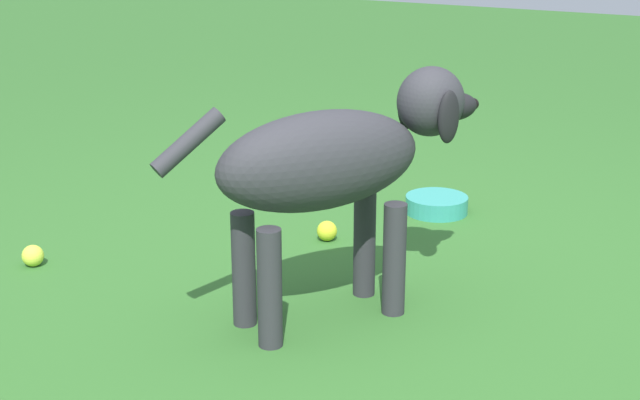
{
  "coord_description": "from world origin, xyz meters",
  "views": [
    {
      "loc": [
        -0.98,
        2.01,
        1.08
      ],
      "look_at": [
        0.11,
        0.02,
        0.33
      ],
      "focal_mm": 52.39,
      "sensor_mm": 36.0,
      "label": 1
    }
  ],
  "objects_px": {
    "tennis_ball_1": "(33,256)",
    "dog": "(339,162)",
    "water_bowl": "(437,204)",
    "tennis_ball_0": "(327,231)"
  },
  "relations": [
    {
      "from": "dog",
      "to": "water_bowl",
      "type": "bearing_deg",
      "value": 35.58
    },
    {
      "from": "dog",
      "to": "tennis_ball_0",
      "type": "bearing_deg",
      "value": 61.83
    },
    {
      "from": "tennis_ball_0",
      "to": "tennis_ball_1",
      "type": "height_order",
      "value": "same"
    },
    {
      "from": "tennis_ball_0",
      "to": "water_bowl",
      "type": "distance_m",
      "value": 0.48
    },
    {
      "from": "tennis_ball_1",
      "to": "water_bowl",
      "type": "xyz_separation_m",
      "value": [
        -0.89,
        -1.05,
        -0.0
      ]
    },
    {
      "from": "dog",
      "to": "tennis_ball_1",
      "type": "distance_m",
      "value": 1.05
    },
    {
      "from": "tennis_ball_0",
      "to": "tennis_ball_1",
      "type": "relative_size",
      "value": 1.0
    },
    {
      "from": "tennis_ball_1",
      "to": "dog",
      "type": "bearing_deg",
      "value": -171.46
    },
    {
      "from": "tennis_ball_1",
      "to": "water_bowl",
      "type": "bearing_deg",
      "value": -130.17
    },
    {
      "from": "dog",
      "to": "water_bowl",
      "type": "distance_m",
      "value": 0.99
    }
  ]
}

